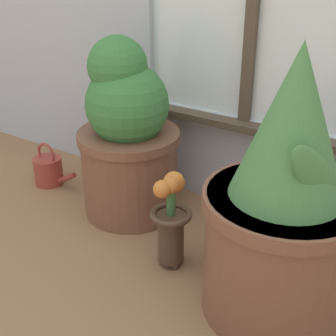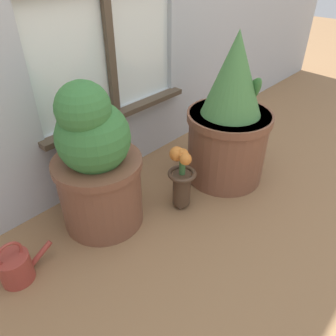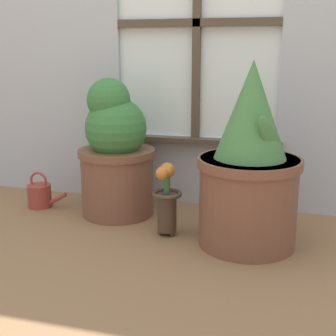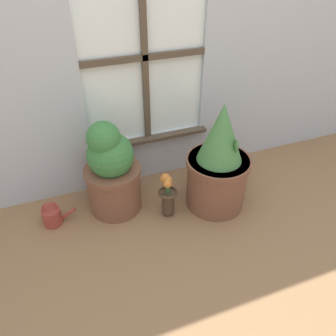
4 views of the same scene
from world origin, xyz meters
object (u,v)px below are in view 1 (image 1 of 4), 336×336
at_px(potted_plant_left, 128,138).
at_px(potted_plant_right, 283,210).
at_px(flower_vase, 171,219).
at_px(watering_can, 49,170).

height_order(potted_plant_left, potted_plant_right, potted_plant_right).
relative_size(potted_plant_right, flower_vase, 2.37).
bearing_deg(flower_vase, potted_plant_left, 147.84).
distance_m(potted_plant_left, potted_plant_right, 0.64).
distance_m(potted_plant_left, flower_vase, 0.36).
relative_size(potted_plant_left, flower_vase, 2.08).
distance_m(potted_plant_left, watering_can, 0.45).
height_order(potted_plant_right, flower_vase, potted_plant_right).
relative_size(potted_plant_right, watering_can, 3.50).
distance_m(potted_plant_right, watering_can, 1.05).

